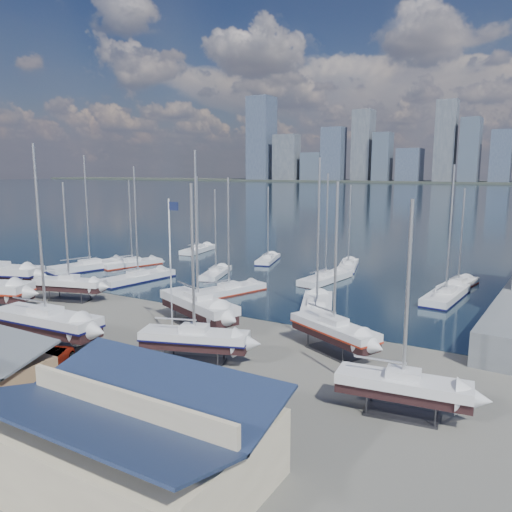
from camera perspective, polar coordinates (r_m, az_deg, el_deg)
The scene contains 25 objects.
ground at distance 47.88m, azimuth -14.57°, elevation -8.62°, with size 1400.00×1400.00×0.00m, color #605E59.
water at distance 343.75m, azimuth 25.07°, elevation 6.40°, with size 1400.00×600.00×0.40m, color #1B2F3E.
skyline at distance 597.49m, azimuth 27.01°, elevation 11.09°, with size 639.14×43.80×107.69m.
shed_blue at distance 26.05m, azimuth -14.56°, elevation -19.09°, with size 13.65×9.45×4.71m.
sailboat_cradle_2 at distance 61.22m, azimuth -20.55°, elevation -3.01°, with size 8.49×4.54×13.54m.
sailboat_cradle_3 at distance 46.58m, azimuth -22.85°, elevation -6.87°, with size 10.75×3.66×17.01m.
sailboat_cradle_4 at distance 48.29m, azimuth -6.65°, elevation -5.59°, with size 10.55×6.56×16.66m.
sailboat_cradle_5 at distance 39.52m, azimuth -7.04°, elevation -9.33°, with size 8.81×5.04×13.91m.
sailboat_cradle_6 at distance 41.70m, azimuth 8.88°, elevation -8.34°, with size 8.74×5.90×14.00m.
sailboat_cradle_7 at distance 32.56m, azimuth 16.43°, elevation -14.03°, with size 8.19×3.20×13.25m.
sailboat_moored_0 at distance 79.24m, azimuth -18.41°, elevation -1.29°, with size 6.57×12.33×17.75m.
sailboat_moored_1 at distance 80.28m, azimuth -13.95°, elevation -0.93°, with size 5.58×9.70×14.00m.
sailboat_moored_2 at distance 91.97m, azimuth -6.60°, elevation 0.64°, with size 4.05×9.80×14.36m.
sailboat_moored_3 at distance 69.32m, azimuth -13.30°, elevation -2.58°, with size 4.65×11.08×16.06m.
sailboat_moored_4 at distance 71.00m, azimuth -4.59°, elevation -2.04°, with size 4.84×8.79×12.79m.
sailboat_moored_5 at distance 81.68m, azimuth 1.38°, elevation -0.46°, with size 4.62×8.88×12.78m.
sailboat_moored_6 at distance 60.76m, azimuth -3.09°, elevation -4.07°, with size 5.86×10.14×14.64m.
sailboat_moored_7 at distance 67.78m, azimuth 7.95°, elevation -2.68°, with size 4.24×10.30×15.10m.
sailboat_moored_8 at distance 77.59m, azimuth 10.50°, elevation -1.18°, with size 4.67×9.20×13.25m.
sailboat_moored_9 at distance 53.28m, azimuth 6.95°, elevation -6.11°, with size 6.94×11.54×16.86m.
sailboat_moored_10 at distance 62.13m, azimuth 20.86°, elevation -4.40°, with size 3.98×11.06×16.20m.
sailboat_moored_11 at distance 68.78m, azimuth 22.10°, elevation -3.15°, with size 4.06×9.18×13.26m.
car_c at distance 41.96m, azimuth -22.77°, elevation -10.80°, with size 2.17×4.70×1.31m, color gray.
car_d at distance 37.52m, azimuth -19.81°, elevation -13.01°, with size 1.94×4.77×1.38m, color gray.
flagpole at distance 44.31m, azimuth -9.68°, elevation -0.32°, with size 1.10×0.12×12.44m.
Camera 1 is at (32.48, -41.88, 14.88)m, focal length 35.00 mm.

